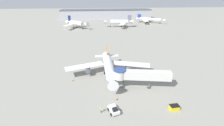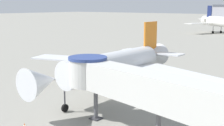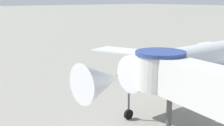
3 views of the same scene
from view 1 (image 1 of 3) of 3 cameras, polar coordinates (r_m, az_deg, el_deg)
ground_plane at (r=58.32m, az=1.01°, el=-4.73°), size 800.00×800.00×0.00m
main_airplane at (r=56.48m, az=-1.30°, el=-1.23°), size 33.45×25.50×9.35m
jet_bridge at (r=49.30m, az=9.82°, el=-4.45°), size 18.47×6.46×6.47m
pushback_tug_white at (r=40.99m, az=0.68°, el=-17.38°), size 3.15×4.12×1.87m
service_container_yellow at (r=45.13m, az=22.62°, el=-15.36°), size 2.66×1.79×1.33m
traffic_cone_starboard_wing at (r=59.74m, az=11.65°, el=-4.14°), size 0.45×0.45×0.74m
traffic_cone_near_nose at (r=45.39m, az=1.84°, el=-13.40°), size 0.50×0.50×0.82m
traffic_cone_port_wing at (r=56.31m, az=-14.67°, el=-6.28°), size 0.45×0.45×0.74m
ground_crew_marshaller at (r=40.84m, az=-4.21°, el=-17.21°), size 0.29×0.39×1.83m
background_jet_gray_tail at (r=156.65m, az=3.00°, el=15.35°), size 29.21×30.22×11.65m
background_jet_blue_tail at (r=188.62m, az=14.01°, el=15.86°), size 31.28×31.37×9.48m
background_jet_navy_tail at (r=152.89m, az=-13.54°, el=14.56°), size 23.48×25.19×11.68m
terminal_building at (r=227.63m, az=-2.17°, el=18.25°), size 126.52×23.91×12.31m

